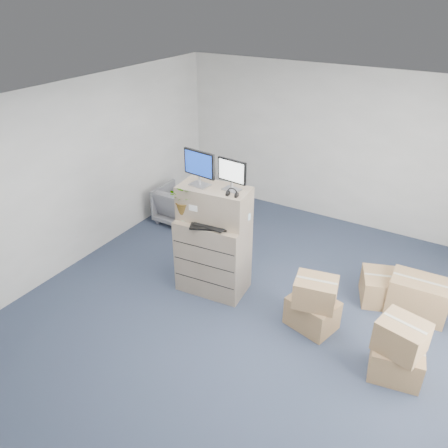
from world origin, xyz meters
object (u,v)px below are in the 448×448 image
(filing_cabinet_lower, at_px, (213,255))
(monitor_left, at_px, (199,166))
(office_chair, at_px, (178,203))
(keyboard, at_px, (209,226))
(water_bottle, at_px, (222,212))
(potted_plant, at_px, (186,203))
(monitor_right, at_px, (232,173))

(filing_cabinet_lower, relative_size, monitor_left, 2.29)
(monitor_left, distance_m, office_chair, 2.53)
(keyboard, relative_size, water_bottle, 1.92)
(office_chair, bearing_deg, monitor_left, 135.60)
(filing_cabinet_lower, xyz_separation_m, keyboard, (0.05, -0.17, 0.57))
(keyboard, xyz_separation_m, potted_plant, (-0.40, 0.05, 0.22))
(potted_plant, bearing_deg, office_chair, 130.29)
(water_bottle, relative_size, potted_plant, 0.59)
(office_chair, bearing_deg, water_bottle, 142.32)
(keyboard, bearing_deg, monitor_left, 121.54)
(water_bottle, bearing_deg, potted_plant, -154.75)
(monitor_right, bearing_deg, keyboard, -118.86)
(office_chair, bearing_deg, monitor_right, 144.76)
(keyboard, bearing_deg, filing_cabinet_lower, 84.02)
(filing_cabinet_lower, height_order, water_bottle, water_bottle)
(water_bottle, height_order, potted_plant, potted_plant)
(monitor_left, relative_size, keyboard, 0.98)
(filing_cabinet_lower, bearing_deg, water_bottle, 36.32)
(filing_cabinet_lower, distance_m, water_bottle, 0.70)
(water_bottle, bearing_deg, monitor_right, 5.44)
(monitor_left, distance_m, potted_plant, 0.55)
(monitor_right, height_order, office_chair, monitor_right)
(keyboard, xyz_separation_m, water_bottle, (0.04, 0.26, 0.12))
(monitor_left, xyz_separation_m, monitor_right, (0.44, 0.09, -0.04))
(keyboard, bearing_deg, office_chair, 114.05)
(keyboard, xyz_separation_m, office_chair, (-1.72, 1.60, -0.76))
(keyboard, distance_m, office_chair, 2.47)
(monitor_left, height_order, potted_plant, monitor_left)
(monitor_right, xyz_separation_m, potted_plant, (-0.59, -0.22, -0.48))
(keyboard, distance_m, potted_plant, 0.46)
(potted_plant, distance_m, office_chair, 2.26)
(filing_cabinet_lower, height_order, office_chair, filing_cabinet_lower)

